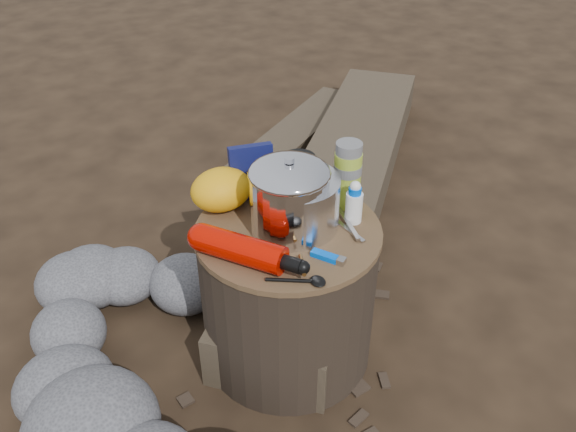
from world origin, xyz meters
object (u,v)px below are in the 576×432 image
stump (288,293)px  camping_pot (289,197)px  log_main (342,183)px  fuel_bottle (241,249)px  thermos (347,175)px  travel_mug (299,178)px

stump → camping_pot: camping_pot is taller
log_main → fuel_bottle: (-0.72, -0.66, 0.39)m
fuel_bottle → thermos: (0.35, 0.09, 0.06)m
thermos → travel_mug: (-0.10, 0.09, -0.03)m
fuel_bottle → stump: bearing=-15.7°
camping_pot → thermos: size_ratio=1.08×
fuel_bottle → travel_mug: size_ratio=2.27×
stump → travel_mug: 0.32m
log_main → thermos: (-0.37, -0.57, 0.44)m
fuel_bottle → travel_mug: 0.31m
thermos → fuel_bottle: bearing=-165.8°
travel_mug → camping_pot: bearing=-128.5°
stump → fuel_bottle: 0.30m
stump → log_main: bearing=46.5°
stump → fuel_bottle: fuel_bottle is taller
log_main → fuel_bottle: bearing=-93.1°
camping_pot → thermos: bearing=8.8°
log_main → fuel_bottle: fuel_bottle is taller
log_main → stump: bearing=-88.8°
camping_pot → thermos: (0.19, 0.03, -0.01)m
camping_pot → fuel_bottle: 0.18m
log_main → travel_mug: travel_mug is taller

